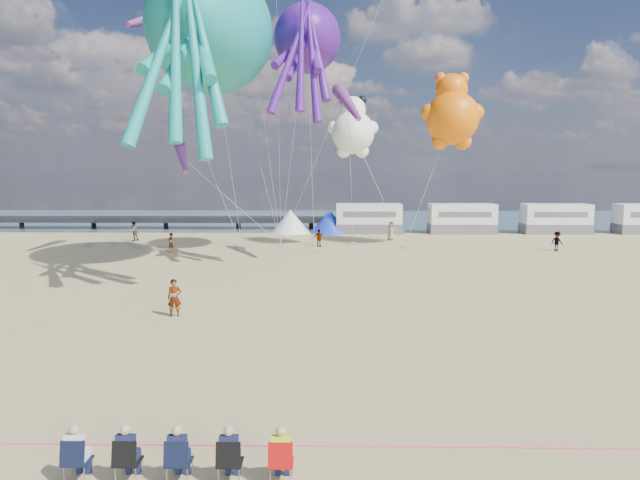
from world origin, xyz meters
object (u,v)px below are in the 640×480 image
at_px(tent_white, 290,221).
at_px(beachgoer_5, 171,243).
at_px(kite_octopus_purple, 307,39).
at_px(beachgoer_1, 134,231).
at_px(beachgoer_3, 319,238).
at_px(standing_person, 174,298).
at_px(sandbag_b, 314,251).
at_px(tent_blue, 329,221).
at_px(kite_panda, 353,132).
at_px(windsock_right, 183,158).
at_px(beachgoer_0, 391,231).
at_px(sandbag_e, 281,246).
at_px(motorhome_2, 556,219).
at_px(sandbag_a, 242,249).
at_px(spectator_row, 179,452).
at_px(kite_octopus_teal, 211,30).
at_px(motorhome_1, 462,219).
at_px(sandbag_d, 353,244).
at_px(sandbag_c, 405,248).
at_px(windsock_mid, 348,103).
at_px(beachgoer_2, 557,241).
at_px(windsock_left, 151,19).
at_px(kite_teddy_orange, 452,118).
at_px(motorhome_0, 369,218).

bearing_deg(tent_white, beachgoer_5, -121.95).
xyz_separation_m(beachgoer_5, kite_octopus_purple, (10.92, -1.94, 15.09)).
relative_size(beachgoer_1, beachgoer_3, 1.21).
xyz_separation_m(standing_person, sandbag_b, (5.83, 19.60, -0.74)).
height_order(tent_blue, beachgoer_3, tent_blue).
relative_size(kite_panda, windsock_right, 1.38).
bearing_deg(beachgoer_0, kite_panda, -129.62).
xyz_separation_m(sandbag_e, windsock_right, (-6.86, -5.02, 7.29)).
relative_size(motorhome_2, beachgoer_3, 4.43).
xyz_separation_m(kite_octopus_purple, windsock_right, (-9.36, 0.35, -8.48)).
bearing_deg(kite_panda, sandbag_a, -158.06).
xyz_separation_m(spectator_row, kite_octopus_teal, (-4.27, 25.56, 14.60)).
bearing_deg(motorhome_2, motorhome_1, 180.00).
distance_m(sandbag_a, kite_octopus_purple, 16.98).
xyz_separation_m(standing_person, beachgoer_5, (-5.52, 19.27, -0.07)).
bearing_deg(beachgoer_0, standing_person, -118.70).
relative_size(tent_white, standing_person, 2.34).
height_order(tent_blue, sandbag_d, tent_blue).
height_order(sandbag_c, windsock_mid, windsock_mid).
height_order(motorhome_1, windsock_mid, windsock_mid).
relative_size(tent_white, windsock_right, 0.92).
bearing_deg(motorhome_1, spectator_row, -109.79).
relative_size(tent_blue, beachgoer_2, 2.53).
height_order(beachgoer_5, sandbag_a, beachgoer_5).
bearing_deg(windsock_left, beachgoer_0, 48.46).
distance_m(motorhome_2, windsock_left, 42.32).
bearing_deg(motorhome_1, beachgoer_0, -143.63).
distance_m(beachgoer_3, windsock_mid, 13.42).
xyz_separation_m(motorhome_2, spectator_row, (-26.25, -46.54, -0.85)).
distance_m(beachgoer_0, sandbag_d, 4.99).
distance_m(beachgoer_0, kite_octopus_teal, 24.77).
distance_m(motorhome_1, beachgoer_2, 13.29).
distance_m(tent_white, sandbag_a, 12.88).
height_order(beachgoer_3, kite_teddy_orange, kite_teddy_orange).
bearing_deg(windsock_right, tent_blue, 33.61).
height_order(motorhome_0, standing_person, motorhome_0).
relative_size(standing_person, beachgoer_3, 1.15).
relative_size(spectator_row, windsock_right, 1.40).
bearing_deg(sandbag_a, beachgoer_5, -167.26).
distance_m(beachgoer_1, windsock_left, 20.40).
distance_m(beachgoer_2, beachgoer_3, 19.30).
bearing_deg(beachgoer_3, kite_octopus_teal, 78.23).
relative_size(motorhome_0, sandbag_d, 13.20).
bearing_deg(kite_panda, sandbag_b, -129.73).
relative_size(motorhome_0, beachgoer_5, 4.21).
bearing_deg(beachgoer_2, standing_person, 93.22).
relative_size(spectator_row, kite_octopus_teal, 0.42).
bearing_deg(beachgoer_1, sandbag_c, 108.28).
distance_m(spectator_row, sandbag_a, 34.29).
xyz_separation_m(beachgoer_2, windsock_right, (-29.28, -2.92, 6.61)).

